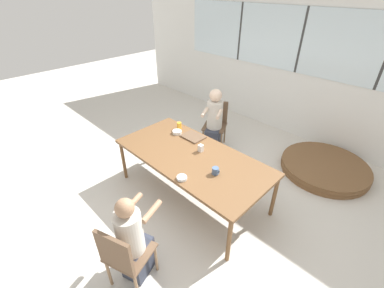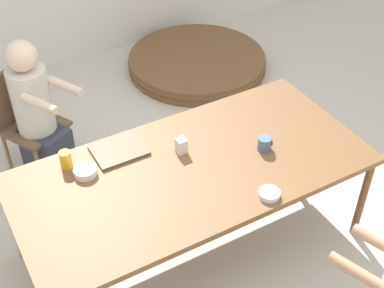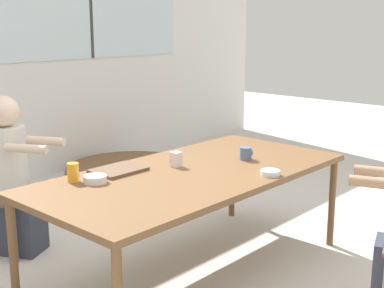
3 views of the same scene
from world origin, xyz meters
name	(u,v)px [view 1 (image 1 of 3)]	position (x,y,z in m)	size (l,w,h in m)	color
ground_plane	(192,194)	(0.00, 0.00, 0.00)	(16.00, 16.00, 0.00)	beige
wall_back_with_windows	(298,62)	(0.00, 2.75, 1.43)	(8.40, 0.08, 2.80)	silver
dining_table	(192,158)	(0.00, 0.00, 0.66)	(2.15, 1.04, 0.70)	brown
chair_for_woman_green_shirt	(123,255)	(0.49, -1.41, 0.50)	(0.51, 0.51, 0.85)	brown
chair_for_man_blue_shirt	(216,120)	(-0.69, 1.32, 0.50)	(0.54, 0.54, 0.85)	brown
person_woman_green_shirt	(134,242)	(0.43, -1.25, 0.50)	(0.40, 0.53, 1.08)	#333847
person_man_blue_shirt	(214,123)	(-0.62, 1.18, 0.53)	(0.48, 0.57, 1.14)	#333847
food_tray_dark	(193,137)	(-0.32, 0.35, 0.71)	(0.32, 0.25, 0.02)	brown
coffee_mug	(216,171)	(0.48, -0.08, 0.74)	(0.09, 0.08, 0.09)	slate
juice_glass	(179,126)	(-0.65, 0.37, 0.76)	(0.07, 0.07, 0.12)	gold
milk_carton_small	(201,148)	(0.01, 0.16, 0.75)	(0.06, 0.06, 0.10)	silver
bowl_white_shallow	(177,132)	(-0.58, 0.26, 0.72)	(0.14, 0.14, 0.05)	white
bowl_cereal	(182,178)	(0.26, -0.43, 0.72)	(0.12, 0.12, 0.03)	silver
folded_table_stack	(324,167)	(1.16, 1.94, 0.07)	(1.37, 1.37, 0.15)	brown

